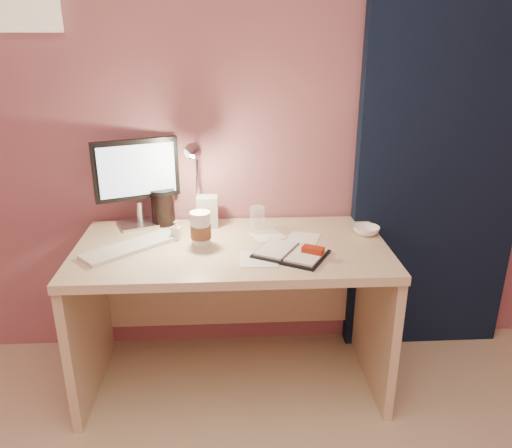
{
  "coord_description": "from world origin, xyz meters",
  "views": [
    {
      "loc": [
        -0.0,
        -0.68,
        1.62
      ],
      "look_at": [
        0.11,
        1.33,
        0.85
      ],
      "focal_mm": 35.0,
      "sensor_mm": 36.0,
      "label": 1
    }
  ],
  "objects": [
    {
      "name": "desk_lamp",
      "position": [
        -0.16,
        1.57,
        1.0
      ],
      "size": [
        0.1,
        0.27,
        0.44
      ],
      "rotation": [
        0.0,
        0.0,
        -0.04
      ],
      "color": "silver",
      "rests_on": "desk"
    },
    {
      "name": "paper_c",
      "position": [
        0.17,
        1.49,
        0.73
      ],
      "size": [
        0.18,
        0.18,
        0.0
      ],
      "primitive_type": "cube",
      "rotation": [
        0.0,
        0.0,
        0.39
      ],
      "color": "white",
      "rests_on": "desk"
    },
    {
      "name": "room",
      "position": [
        0.95,
        1.69,
        1.14
      ],
      "size": [
        3.5,
        3.5,
        3.5
      ],
      "color": "#C6B28E",
      "rests_on": "ground"
    },
    {
      "name": "lotion_bottle",
      "position": [
        -0.25,
        1.47,
        0.78
      ],
      "size": [
        0.05,
        0.05,
        0.09
      ],
      "primitive_type": "imported",
      "rotation": [
        0.0,
        0.0,
        -0.35
      ],
      "color": "white",
      "rests_on": "desk"
    },
    {
      "name": "product_box",
      "position": [
        -0.12,
        1.63,
        0.81
      ],
      "size": [
        0.1,
        0.08,
        0.15
      ],
      "primitive_type": "cube",
      "rotation": [
        0.0,
        0.0,
        0.0
      ],
      "color": "beige",
      "rests_on": "desk"
    },
    {
      "name": "paper_b",
      "position": [
        0.34,
        1.45,
        0.73
      ],
      "size": [
        0.18,
        0.18,
        0.0
      ],
      "primitive_type": "cube",
      "rotation": [
        0.0,
        0.0,
        -0.35
      ],
      "color": "white",
      "rests_on": "desk"
    },
    {
      "name": "dark_jar",
      "position": [
        -0.33,
        1.67,
        0.81
      ],
      "size": [
        0.11,
        0.11,
        0.16
      ],
      "primitive_type": "cylinder",
      "color": "black",
      "rests_on": "desk"
    },
    {
      "name": "monitor",
      "position": [
        -0.45,
        1.66,
        0.99
      ],
      "size": [
        0.39,
        0.21,
        0.43
      ],
      "rotation": [
        0.0,
        0.0,
        0.37
      ],
      "color": "silver",
      "rests_on": "desk"
    },
    {
      "name": "keyboard",
      "position": [
        -0.44,
        1.37,
        0.74
      ],
      "size": [
        0.42,
        0.4,
        0.02
      ],
      "primitive_type": "cube",
      "rotation": [
        0.0,
        0.0,
        0.72
      ],
      "color": "silver",
      "rests_on": "desk"
    },
    {
      "name": "coffee_cup",
      "position": [
        -0.14,
        1.41,
        0.8
      ],
      "size": [
        0.09,
        0.09,
        0.15
      ],
      "color": "white",
      "rests_on": "desk"
    },
    {
      "name": "bowl",
      "position": [
        0.64,
        1.48,
        0.75
      ],
      "size": [
        0.14,
        0.14,
        0.04
      ],
      "primitive_type": "imported",
      "rotation": [
        0.0,
        0.0,
        -0.15
      ],
      "color": "white",
      "rests_on": "desk"
    },
    {
      "name": "clear_cup",
      "position": [
        0.12,
        1.54,
        0.79
      ],
      "size": [
        0.07,
        0.07,
        0.13
      ],
      "primitive_type": "cylinder",
      "color": "white",
      "rests_on": "desk"
    },
    {
      "name": "planner",
      "position": [
        0.26,
        1.26,
        0.74
      ],
      "size": [
        0.36,
        0.33,
        0.05
      ],
      "rotation": [
        0.0,
        0.0,
        -0.52
      ],
      "color": "black",
      "rests_on": "desk"
    },
    {
      "name": "paper_a",
      "position": [
        0.11,
        1.22,
        0.73
      ],
      "size": [
        0.17,
        0.17,
        0.0
      ],
      "primitive_type": "cube",
      "rotation": [
        0.0,
        0.0,
        -0.04
      ],
      "color": "white",
      "rests_on": "desk"
    },
    {
      "name": "desk",
      "position": [
        0.0,
        1.45,
        0.5
      ],
      "size": [
        1.4,
        0.7,
        0.73
      ],
      "color": "beige",
      "rests_on": "ground"
    }
  ]
}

